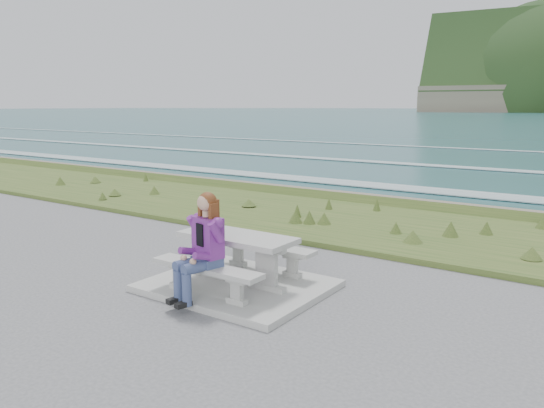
% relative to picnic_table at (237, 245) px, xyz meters
% --- Properties ---
extents(concrete_slab, '(2.60, 2.10, 0.10)m').
position_rel_picnic_table_xyz_m(concrete_slab, '(-0.00, 0.00, -0.63)').
color(concrete_slab, '#9A9B96').
rests_on(concrete_slab, ground).
extents(picnic_table, '(1.80, 0.75, 0.75)m').
position_rel_picnic_table_xyz_m(picnic_table, '(0.00, 0.00, 0.00)').
color(picnic_table, '#9A9B96').
rests_on(picnic_table, concrete_slab).
extents(bench_landward, '(1.80, 0.35, 0.45)m').
position_rel_picnic_table_xyz_m(bench_landward, '(0.00, -0.70, -0.23)').
color(bench_landward, '#9A9B96').
rests_on(bench_landward, concrete_slab).
extents(bench_seaward, '(1.80, 0.35, 0.45)m').
position_rel_picnic_table_xyz_m(bench_seaward, '(0.00, 0.70, -0.23)').
color(bench_seaward, '#9A9B96').
rests_on(bench_seaward, concrete_slab).
extents(grass_verge, '(160.00, 4.50, 0.22)m').
position_rel_picnic_table_xyz_m(grass_verge, '(-0.00, 5.00, -0.68)').
color(grass_verge, '#2C4A1C').
rests_on(grass_verge, ground).
extents(shore_drop, '(160.00, 0.80, 2.20)m').
position_rel_picnic_table_xyz_m(shore_drop, '(-0.00, 7.90, -0.68)').
color(shore_drop, brown).
rests_on(shore_drop, ground).
extents(ocean, '(1600.00, 1600.00, 0.09)m').
position_rel_picnic_table_xyz_m(ocean, '(-0.00, 25.09, -2.42)').
color(ocean, '#1E5156').
rests_on(ocean, ground).
extents(seated_woman, '(0.57, 0.83, 1.49)m').
position_rel_picnic_table_xyz_m(seated_woman, '(-0.01, -0.84, -0.04)').
color(seated_woman, navy).
rests_on(seated_woman, concrete_slab).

